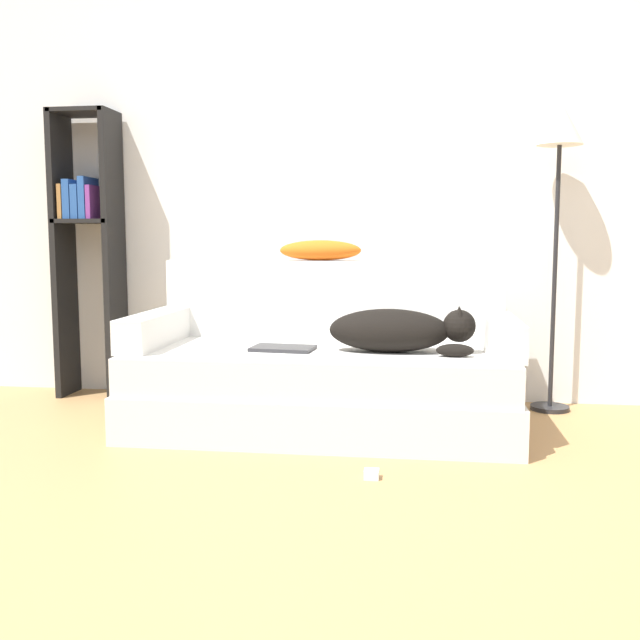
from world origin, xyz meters
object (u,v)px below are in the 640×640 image
dog (399,330)px  floor_lamp (559,152)px  couch (323,389)px  power_adapter (371,474)px  bookshelf (87,238)px  throw_pillow (320,250)px  laptop (283,348)px

dog → floor_lamp: 1.35m
couch → power_adapter: (0.29, -0.72, -0.18)m
bookshelf → power_adapter: (1.77, -1.28, -0.93)m
floor_lamp → throw_pillow: bearing=-173.9°
dog → power_adapter: dog is taller
laptop → throw_pillow: throw_pillow is taller
dog → bookshelf: size_ratio=0.41×
floor_lamp → couch: bearing=-155.9°
throw_pillow → power_adapter: 1.46m
laptop → couch: bearing=32.3°
couch → dog: size_ratio=2.70×
floor_lamp → bookshelf: bearing=179.5°
floor_lamp → dog: bearing=-143.2°
couch → floor_lamp: floor_lamp is taller
couch → bookshelf: bearing=159.3°
floor_lamp → power_adapter: 2.07m
couch → power_adapter: couch is taller
couch → laptop: bearing=-153.2°
dog → laptop: size_ratio=2.21×
bookshelf → dog: bearing=-19.0°
dog → power_adapter: (-0.08, -0.65, -0.49)m
laptop → bookshelf: (-1.30, 0.65, 0.53)m
throw_pillow → floor_lamp: floor_lamp is taller
throw_pillow → bookshelf: (-1.41, 0.16, 0.07)m
floor_lamp → power_adapter: floor_lamp is taller
throw_pillow → floor_lamp: size_ratio=0.27×
throw_pillow → power_adapter: size_ratio=7.64×
throw_pillow → floor_lamp: (1.26, 0.13, 0.52)m
couch → throw_pillow: 0.79m
dog → couch: bearing=168.3°
laptop → bookshelf: 1.54m
throw_pillow → bookshelf: size_ratio=0.26×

